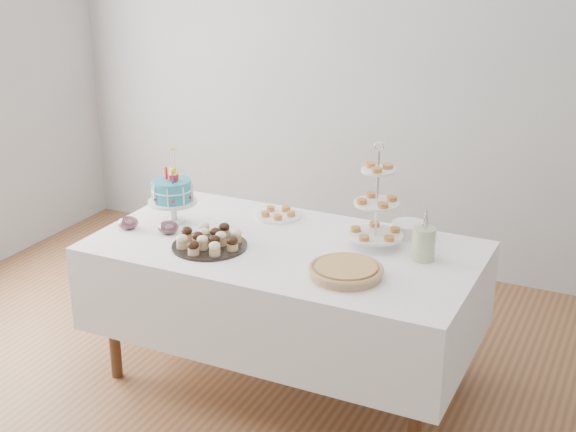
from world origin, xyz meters
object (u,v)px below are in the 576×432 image
at_px(tiered_stand, 377,204).
at_px(jam_bowl_a, 168,227).
at_px(table, 285,286).
at_px(plate_stack, 409,229).
at_px(birthday_cake, 173,203).
at_px(pie, 346,271).
at_px(cupcake_tray, 209,239).
at_px(jam_bowl_b, 128,223).
at_px(utensil_pitcher, 424,243).
at_px(pastry_plate, 278,214).

relative_size(tiered_stand, jam_bowl_a, 4.88).
height_order(table, jam_bowl_a, jam_bowl_a).
height_order(plate_stack, jam_bowl_a, plate_stack).
distance_m(birthday_cake, pie, 1.12).
relative_size(cupcake_tray, plate_stack, 2.11).
relative_size(pie, plate_stack, 1.94).
bearing_deg(jam_bowl_a, birthday_cake, 113.51).
xyz_separation_m(jam_bowl_b, utensil_pitcher, (1.51, 0.28, 0.06)).
bearing_deg(utensil_pitcher, birthday_cake, -155.58).
relative_size(table, jam_bowl_b, 17.73).
bearing_deg(pie, cupcake_tray, 177.71).
height_order(table, birthday_cake, birthday_cake).
xyz_separation_m(cupcake_tray, tiered_stand, (0.73, 0.37, 0.18)).
bearing_deg(birthday_cake, cupcake_tray, -7.29).
xyz_separation_m(tiered_stand, jam_bowl_b, (-1.25, -0.34, -0.19)).
height_order(birthday_cake, cupcake_tray, birthday_cake).
bearing_deg(cupcake_tray, table, 29.85).
relative_size(table, utensil_pitcher, 7.77).
bearing_deg(jam_bowl_b, pie, -2.80).
bearing_deg(pastry_plate, jam_bowl_b, -141.93).
height_order(tiered_stand, plate_stack, tiered_stand).
distance_m(cupcake_tray, pie, 0.74).
bearing_deg(table, pie, -27.60).
bearing_deg(pastry_plate, plate_stack, 3.74).
bearing_deg(jam_bowl_b, plate_stack, 21.80).
relative_size(table, pie, 5.55).
height_order(table, jam_bowl_b, jam_bowl_b).
relative_size(pastry_plate, jam_bowl_b, 2.32).
bearing_deg(table, jam_bowl_b, -169.55).
height_order(cupcake_tray, jam_bowl_a, cupcake_tray).
distance_m(table, tiered_stand, 0.64).
distance_m(jam_bowl_a, jam_bowl_b, 0.23).
height_order(tiered_stand, utensil_pitcher, tiered_stand).
relative_size(birthday_cake, plate_stack, 2.25).
relative_size(jam_bowl_a, utensil_pitcher, 0.44).
bearing_deg(cupcake_tray, birthday_cake, 148.55).
bearing_deg(plate_stack, pie, -99.80).
distance_m(tiered_stand, jam_bowl_a, 1.08).
bearing_deg(jam_bowl_a, pie, -5.49).
bearing_deg(birthday_cake, jam_bowl_a, -42.34).
xyz_separation_m(birthday_cake, pastry_plate, (0.47, 0.31, -0.09)).
xyz_separation_m(pie, utensil_pitcher, (0.26, 0.34, 0.06)).
bearing_deg(pie, table, 152.40).
bearing_deg(jam_bowl_b, utensil_pitcher, 10.47).
height_order(cupcake_tray, pastry_plate, cupcake_tray).
bearing_deg(utensil_pitcher, cupcake_tray, -142.32).
xyz_separation_m(pie, tiered_stand, (-0.00, 0.40, 0.19)).
bearing_deg(tiered_stand, pastry_plate, 165.77).
distance_m(table, cupcake_tray, 0.46).
xyz_separation_m(plate_stack, jam_bowl_b, (-1.36, -0.54, -0.00)).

